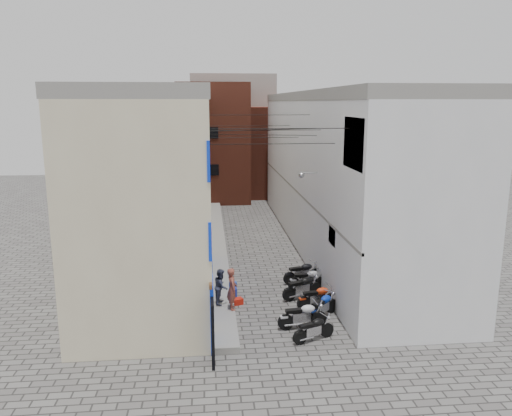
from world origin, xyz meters
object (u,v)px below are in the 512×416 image
object	(u,v)px
motorcycle_b	(303,314)
motorcycle_g	(303,271)
water_jug_near	(234,294)
person_a	(232,289)
person_b	(221,286)
motorcycle_c	(323,305)
motorcycle_e	(302,286)
motorcycle_a	(314,328)
motorcycle_d	(318,296)
motorcycle_f	(308,278)
red_crate	(238,301)
water_jug_far	(233,288)

from	to	relation	value
motorcycle_b	motorcycle_g	xyz separation A→B (m)	(0.92, 4.79, 0.00)
motorcycle_g	water_jug_near	xyz separation A→B (m)	(-3.36, -1.64, -0.33)
person_a	person_b	xyz separation A→B (m)	(-0.42, 0.61, -0.12)
motorcycle_c	motorcycle_e	xyz separation A→B (m)	(-0.44, 2.05, 0.03)
motorcycle_g	person_a	xyz separation A→B (m)	(-3.51, -3.30, 0.54)
motorcycle_a	motorcycle_g	world-z (taller)	motorcycle_g
motorcycle_a	motorcycle_d	xyz separation A→B (m)	(0.78, 2.84, 0.04)
motorcycle_a	motorcycle_d	distance (m)	2.95
motorcycle_g	person_a	distance (m)	4.85
motorcycle_b	person_a	size ratio (longest dim) A/B	1.13
motorcycle_f	motorcycle_b	bearing A→B (deg)	-18.26
motorcycle_e	red_crate	size ratio (longest dim) A/B	4.72
motorcycle_c	motorcycle_d	xyz separation A→B (m)	(0.01, 0.95, -0.00)
person_a	red_crate	size ratio (longest dim) A/B	4.11
motorcycle_c	motorcycle_d	distance (m)	0.95
motorcycle_a	person_b	distance (m)	4.53
motorcycle_e	motorcycle_f	size ratio (longest dim) A/B	1.04
motorcycle_a	motorcycle_f	world-z (taller)	motorcycle_f
water_jug_far	motorcycle_g	bearing A→B (deg)	18.25
motorcycle_b	motorcycle_c	distance (m)	1.30
motorcycle_a	water_jug_far	world-z (taller)	motorcycle_a
motorcycle_f	red_crate	size ratio (longest dim) A/B	4.53
motorcycle_e	motorcycle_d	bearing A→B (deg)	-0.29
motorcycle_b	person_b	distance (m)	3.70
motorcycle_d	motorcycle_f	size ratio (longest dim) A/B	0.98
motorcycle_c	motorcycle_f	world-z (taller)	motorcycle_f
motorcycle_c	water_jug_near	size ratio (longest dim) A/B	3.90
motorcycle_c	water_jug_near	world-z (taller)	motorcycle_c
motorcycle_a	person_b	bearing A→B (deg)	-156.72
motorcycle_a	motorcycle_f	bearing A→B (deg)	148.36
motorcycle_d	person_b	bearing A→B (deg)	-107.18
motorcycle_d	person_a	world-z (taller)	person_a
motorcycle_e	person_b	bearing A→B (deg)	-99.85
water_jug_far	motorcycle_a	bearing A→B (deg)	-60.80
person_b	water_jug_far	distance (m)	1.83
motorcycle_b	person_a	xyz separation A→B (m)	(-2.59, 1.49, 0.55)
motorcycle_b	motorcycle_c	world-z (taller)	motorcycle_b
person_a	water_jug_far	world-z (taller)	person_a
person_b	motorcycle_e	bearing A→B (deg)	-67.50
motorcycle_g	red_crate	size ratio (longest dim) A/B	4.67
motorcycle_a	motorcycle_c	bearing A→B (deg)	135.34
person_a	motorcycle_c	bearing A→B (deg)	-105.75
motorcycle_d	person_b	distance (m)	4.04
motorcycle_g	red_crate	bearing A→B (deg)	-70.50
motorcycle_a	motorcycle_g	size ratio (longest dim) A/B	0.88
motorcycle_c	red_crate	size ratio (longest dim) A/B	4.45
water_jug_near	red_crate	bearing A→B (deg)	-78.28
water_jug_near	motorcycle_b	bearing A→B (deg)	-52.28
person_a	motorcycle_d	bearing A→B (deg)	-90.61
red_crate	motorcycle_g	bearing A→B (deg)	35.04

